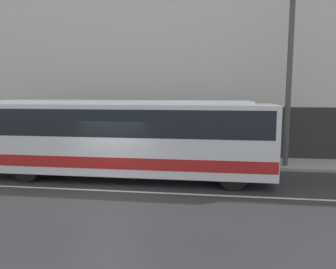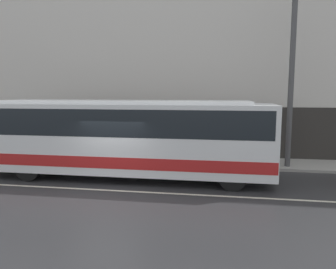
{
  "view_description": "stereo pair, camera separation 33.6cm",
  "coord_description": "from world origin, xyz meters",
  "views": [
    {
      "loc": [
        3.77,
        -11.2,
        3.62
      ],
      "look_at": [
        1.94,
        1.85,
        1.88
      ],
      "focal_mm": 35.0,
      "sensor_mm": 36.0,
      "label": 1
    },
    {
      "loc": [
        4.1,
        -11.15,
        3.62
      ],
      "look_at": [
        1.94,
        1.85,
        1.88
      ],
      "focal_mm": 35.0,
      "sensor_mm": 36.0,
      "label": 2
    }
  ],
  "objects": [
    {
      "name": "utility_pole_near",
      "position": [
        7.16,
        4.62,
        4.42
      ],
      "size": [
        0.25,
        0.25,
        8.59
      ],
      "color": "#4C4C4F",
      "rests_on": "sidewalk"
    },
    {
      "name": "transit_bus",
      "position": [
        0.04,
        1.85,
        1.83
      ],
      "size": [
        12.18,
        2.57,
        3.25
      ],
      "color": "white",
      "rests_on": "ground_plane"
    },
    {
      "name": "sidewalk",
      "position": [
        0.0,
        5.25,
        0.06
      ],
      "size": [
        60.0,
        2.5,
        0.13
      ],
      "color": "#A09E99",
      "rests_on": "ground_plane"
    },
    {
      "name": "lane_stripe",
      "position": [
        0.0,
        0.0,
        0.0
      ],
      "size": [
        54.0,
        0.14,
        0.01
      ],
      "color": "beige",
      "rests_on": "ground_plane"
    },
    {
      "name": "building_facade",
      "position": [
        0.0,
        6.64,
        6.68
      ],
      "size": [
        60.0,
        0.35,
        13.78
      ],
      "color": "silver",
      "rests_on": "ground_plane"
    },
    {
      "name": "ground_plane",
      "position": [
        0.0,
        0.0,
        0.0
      ],
      "size": [
        60.0,
        60.0,
        0.0
      ],
      "primitive_type": "plane",
      "color": "#2D2D30"
    }
  ]
}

